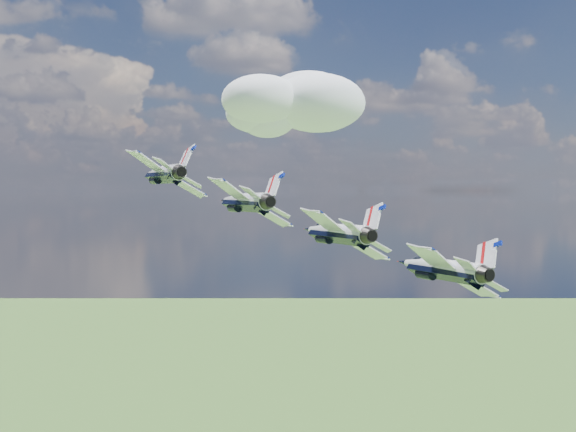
{
  "coord_description": "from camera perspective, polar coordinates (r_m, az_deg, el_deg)",
  "views": [
    {
      "loc": [
        -6.31,
        -63.65,
        149.14
      ],
      "look_at": [
        12.31,
        16.35,
        146.28
      ],
      "focal_mm": 45.0,
      "sensor_mm": 36.0,
      "label": 1
    }
  ],
  "objects": [
    {
      "name": "jet_1",
      "position": [
        84.96,
        -3.52,
        1.2
      ],
      "size": [
        14.47,
        17.53,
        9.32
      ],
      "primitive_type": null,
      "rotation": [
        0.0,
        0.55,
        0.23
      ],
      "color": "white"
    },
    {
      "name": "jet_0",
      "position": [
        91.47,
        -9.86,
        3.35
      ],
      "size": [
        14.47,
        17.53,
        9.32
      ],
      "primitive_type": null,
      "rotation": [
        0.0,
        0.55,
        0.23
      ],
      "color": "white"
    },
    {
      "name": "jet_2",
      "position": [
        79.78,
        3.75,
        -1.28
      ],
      "size": [
        14.47,
        17.53,
        9.32
      ],
      "primitive_type": null,
      "rotation": [
        0.0,
        0.55,
        0.23
      ],
      "color": "white"
    },
    {
      "name": "cloud_far",
      "position": [
        281.33,
        0.74,
        8.61
      ],
      "size": [
        55.83,
        43.86,
        21.93
      ],
      "primitive_type": "ellipsoid",
      "color": "white"
    },
    {
      "name": "jet_3",
      "position": [
        76.22,
        11.87,
        -4.02
      ],
      "size": [
        14.47,
        17.53,
        9.32
      ],
      "primitive_type": null,
      "rotation": [
        0.0,
        0.55,
        0.23
      ],
      "color": "white"
    }
  ]
}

